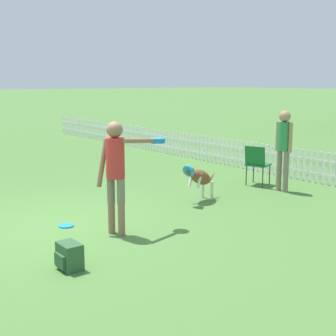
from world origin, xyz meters
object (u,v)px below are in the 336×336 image
handler_person (118,164)px  frisbee_near_dog (67,262)px  frisbee_near_handler (66,226)px  folding_chair_blue_left (257,162)px  backpack_on_grass (69,256)px  spectator_standing (284,142)px  leaping_dog (200,177)px

handler_person → frisbee_near_dog: 1.70m
frisbee_near_handler → folding_chair_blue_left: bearing=91.7°
folding_chair_blue_left → frisbee_near_dog: bearing=88.2°
handler_person → folding_chair_blue_left: bearing=86.2°
backpack_on_grass → spectator_standing: spectator_standing is taller
leaping_dog → folding_chair_blue_left: size_ratio=1.18×
handler_person → backpack_on_grass: (0.79, -1.22, -0.92)m
handler_person → backpack_on_grass: 1.72m
leaping_dog → spectator_standing: bearing=-118.9°
handler_person → folding_chair_blue_left: 4.34m
frisbee_near_dog → folding_chair_blue_left: folding_chair_blue_left is taller
handler_person → folding_chair_blue_left: (-0.96, 4.20, -0.55)m
leaping_dog → spectator_standing: 2.08m
handler_person → leaping_dog: 2.45m
frisbee_near_handler → backpack_on_grass: bearing=-24.4°
handler_person → backpack_on_grass: bearing=-73.9°
frisbee_near_dog → folding_chair_blue_left: 5.61m
leaping_dog → frisbee_near_dog: (1.29, -3.43, -0.47)m
frisbee_near_handler → folding_chair_blue_left: size_ratio=0.27×
handler_person → leaping_dog: handler_person is taller
frisbee_near_handler → frisbee_near_dog: size_ratio=1.00×
frisbee_near_handler → handler_person: bearing=30.8°
frisbee_near_dog → spectator_standing: spectator_standing is taller
backpack_on_grass → frisbee_near_handler: bearing=155.6°
folding_chair_blue_left → leaping_dog: bearing=79.9°
frisbee_near_handler → spectator_standing: 4.86m
leaping_dog → spectator_standing: spectator_standing is taller
spectator_standing → leaping_dog: bearing=78.5°
folding_chair_blue_left → spectator_standing: (0.69, 0.03, 0.50)m
spectator_standing → folding_chair_blue_left: bearing=3.1°
backpack_on_grass → frisbee_near_dog: bearing=163.2°
handler_person → frisbee_near_dog: bearing=-79.5°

